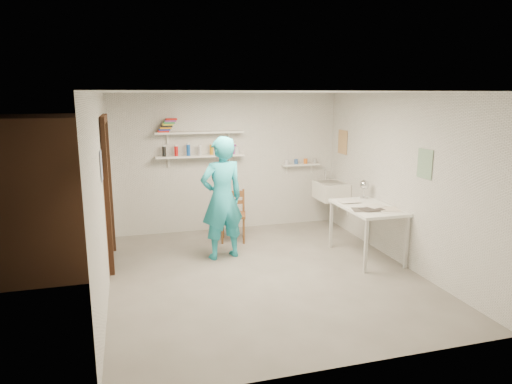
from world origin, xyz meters
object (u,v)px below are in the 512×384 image
object	(u,v)px
man	(222,198)
wall_clock	(222,175)
wooden_chair	(233,215)
work_table	(366,232)
belfast_sink	(331,191)
desk_lamp	(364,185)

from	to	relation	value
man	wall_clock	size ratio (longest dim) A/B	5.56
wooden_chair	work_table	distance (m)	2.16
belfast_sink	man	distance (m)	2.35
man	work_table	size ratio (longest dim) A/B	1.53
man	wall_clock	distance (m)	0.37
belfast_sink	man	world-z (taller)	man
work_table	wooden_chair	bearing A→B (deg)	142.79
belfast_sink	wooden_chair	size ratio (longest dim) A/B	0.69
man	work_table	bearing A→B (deg)	151.13
belfast_sink	desk_lamp	bearing A→B (deg)	-85.28
man	wall_clock	bearing A→B (deg)	-116.34
wall_clock	desk_lamp	xyz separation A→B (m)	(2.19, -0.32, -0.20)
man	desk_lamp	size ratio (longest dim) A/B	12.24
belfast_sink	wall_clock	world-z (taller)	wall_clock
desk_lamp	work_table	bearing A→B (deg)	-112.42
belfast_sink	work_table	world-z (taller)	belfast_sink
work_table	desk_lamp	bearing A→B (deg)	67.58
wall_clock	wooden_chair	bearing A→B (deg)	48.65
wall_clock	work_table	size ratio (longest dim) A/B	0.27
wall_clock	wooden_chair	size ratio (longest dim) A/B	0.37
wooden_chair	desk_lamp	distance (m)	2.16
belfast_sink	desk_lamp	xyz separation A→B (m)	(0.08, -1.02, 0.30)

